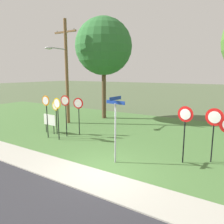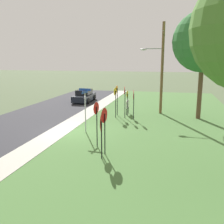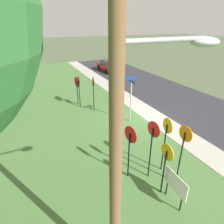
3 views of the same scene
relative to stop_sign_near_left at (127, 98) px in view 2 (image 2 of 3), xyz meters
The scene contains 17 objects.
ground_plane 6.47m from the stop_sign_near_left, 27.08° to the right, with size 160.00×160.00×0.00m, color #4C5B3D.
road_asphalt 9.61m from the stop_sign_near_left, 53.89° to the right, with size 44.00×6.40×0.01m, color #2D2D33.
sidewalk_strip 6.85m from the stop_sign_near_left, 33.21° to the right, with size 44.00×1.60×0.06m, color #ADAA9E.
grass_median 6.60m from the stop_sign_near_left, 29.39° to the left, with size 44.00×12.00×0.04m, color #477038.
stop_sign_near_left is the anchor object (origin of this frame).
stop_sign_near_right 0.94m from the stop_sign_near_left, 80.74° to the right, with size 0.61×0.09×2.60m.
stop_sign_far_left 0.97m from the stop_sign_near_left, ahead, with size 0.64×0.13×2.59m.
stop_sign_far_center 1.48m from the stop_sign_near_left, 28.98° to the left, with size 0.68×0.15×2.38m.
stop_sign_far_right 1.34m from the stop_sign_near_left, 38.74° to the right, with size 0.64×0.12×2.51m.
yield_sign_near_left 8.15m from the stop_sign_near_left, ahead, with size 0.68×0.14×2.53m.
yield_sign_near_right 9.80m from the stop_sign_near_left, ahead, with size 0.80×0.19×2.21m.
yield_sign_far_left 9.20m from the stop_sign_near_left, ahead, with size 0.77×0.15×2.44m.
street_name_post 5.89m from the stop_sign_near_left, 18.24° to the right, with size 0.96×0.81×2.94m.
utility_pole 4.09m from the stop_sign_near_left, 121.20° to the left, with size 2.10×2.07×7.88m.
notice_board 0.90m from the stop_sign_near_left, behind, with size 1.10×0.09×1.25m.
oak_tree_left 7.43m from the stop_sign_near_left, 92.68° to the left, with size 4.76×4.76×8.50m.
parked_hatchback_near 8.66m from the stop_sign_near_left, 135.09° to the right, with size 4.23×2.02×1.39m.
Camera 2 is at (15.51, 6.51, 4.89)m, focal length 40.54 mm.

